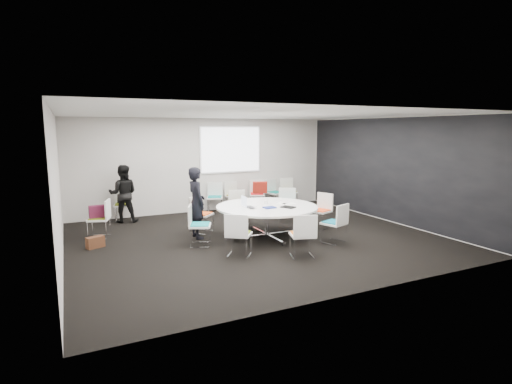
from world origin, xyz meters
name	(u,v)px	position (x,y,z in m)	size (l,w,h in m)	color
room_shell	(259,177)	(0.09, 0.00, 1.40)	(8.08, 7.08, 2.88)	black
conference_table	(267,213)	(0.28, -0.01, 0.55)	(2.33, 2.33, 0.73)	silver
projection_screen	(231,150)	(0.80, 3.46, 1.85)	(1.90, 0.03, 1.35)	white
chair_ring_a	(320,218)	(1.86, 0.12, 0.28)	(0.58, 0.59, 0.88)	silver
chair_ring_b	(287,211)	(1.52, 1.20, 0.28)	(0.63, 0.62, 0.88)	silver
chair_ring_c	(239,214)	(0.19, 1.41, 0.28)	(0.48, 0.47, 0.88)	silver
chair_ring_d	(201,221)	(-0.97, 1.01, 0.28)	(0.64, 0.64, 0.88)	silver
chair_ring_e	(200,233)	(-1.35, -0.03, 0.28)	(0.59, 0.60, 0.88)	silver
chair_ring_f	(239,243)	(-0.88, -1.08, 0.28)	(0.64, 0.63, 0.88)	silver
chair_ring_g	(303,243)	(0.22, -1.65, 0.28)	(0.58, 0.57, 0.88)	silver
chair_ring_h	(334,231)	(1.38, -1.11, 0.28)	(0.59, 0.58, 0.88)	silver
chair_back_a	(215,203)	(0.15, 3.16, 0.28)	(0.60, 0.59, 0.88)	silver
chair_back_b	(235,201)	(0.78, 3.15, 0.28)	(0.56, 0.55, 0.88)	silver
chair_back_c	(257,200)	(1.54, 3.13, 0.28)	(0.60, 0.59, 0.88)	silver
chair_back_d	(275,198)	(2.21, 3.16, 0.28)	(0.57, 0.57, 0.88)	silver
chair_back_e	(289,197)	(2.71, 3.17, 0.28)	(0.51, 0.50, 0.88)	silver
chair_spare_left	(100,226)	(-3.22, 1.56, 0.28)	(0.57, 0.57, 0.88)	silver
chair_person_back	(123,211)	(-2.50, 3.13, 0.28)	(0.54, 0.53, 0.88)	silver
person_main	(196,203)	(-1.21, 0.60, 0.82)	(0.60, 0.39, 1.64)	black
person_back	(123,194)	(-2.51, 2.96, 0.77)	(0.75, 0.59, 1.55)	black
laptop	(252,207)	(-0.11, -0.07, 0.74)	(0.32, 0.20, 0.03)	#333338
laptop_lid	(244,201)	(-0.24, 0.11, 0.86)	(0.30, 0.02, 0.22)	silver
notebook_black	(288,207)	(0.62, -0.40, 0.74)	(0.22, 0.30, 0.02)	black
tablet_folio	(269,207)	(0.22, -0.27, 0.74)	(0.26, 0.20, 0.03)	navy
papers_right	(282,203)	(0.76, 0.13, 0.73)	(0.30, 0.21, 0.00)	white
papers_front	(289,204)	(0.88, 0.00, 0.73)	(0.30, 0.21, 0.00)	silver
cup	(266,202)	(0.36, 0.19, 0.78)	(0.08, 0.08, 0.09)	white
phone	(291,207)	(0.72, -0.35, 0.73)	(0.14, 0.07, 0.01)	black
maroon_bag	(98,211)	(-3.24, 1.56, 0.62)	(0.40, 0.14, 0.28)	#53162E
brown_bag	(95,242)	(-3.38, 0.76, 0.12)	(0.36, 0.16, 0.24)	#492817
red_jacket	(260,187)	(1.53, 2.91, 0.70)	(0.44, 0.10, 0.35)	#9F1E13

